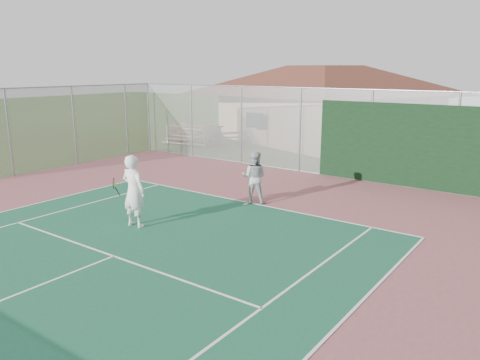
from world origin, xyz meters
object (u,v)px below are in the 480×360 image
player_white_front (133,192)px  bleachers (193,134)px  player_grey_back (254,178)px  clubhouse (324,97)px

player_white_front → bleachers: bearing=-60.1°
bleachers → player_grey_back: (9.57, -7.84, 0.26)m
bleachers → player_white_front: 14.32m
bleachers → player_grey_back: 12.38m
player_white_front → player_grey_back: bearing=-114.3°
clubhouse → bleachers: (-5.58, -5.13, -2.09)m
bleachers → player_grey_back: bearing=-47.7°
player_white_front → player_grey_back: 4.09m
clubhouse → player_white_front: clubhouse is taller
bleachers → player_white_front: bearing=-63.3°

